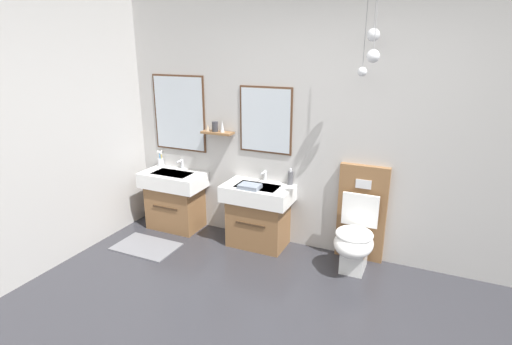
# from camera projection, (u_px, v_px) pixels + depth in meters

# --- Properties ---
(wall_back) EXTENTS (5.11, 0.65, 2.62)m
(wall_back) POSITION_uv_depth(u_px,v_px,m) (338.00, 129.00, 3.99)
(wall_back) COLOR #B7B5B2
(wall_back) RESTS_ON ground
(bath_mat) EXTENTS (0.68, 0.44, 0.01)m
(bath_mat) POSITION_uv_depth(u_px,v_px,m) (146.00, 247.00, 4.40)
(bath_mat) COLOR slate
(bath_mat) RESTS_ON ground
(vanity_sink_left) EXTENTS (0.74, 0.46, 0.69)m
(vanity_sink_left) POSITION_uv_depth(u_px,v_px,m) (175.00, 198.00, 4.79)
(vanity_sink_left) COLOR brown
(vanity_sink_left) RESTS_ON ground
(tap_on_left_sink) EXTENTS (0.03, 0.13, 0.11)m
(tap_on_left_sink) POSITION_uv_depth(u_px,v_px,m) (181.00, 163.00, 4.81)
(tap_on_left_sink) COLOR silver
(tap_on_left_sink) RESTS_ON vanity_sink_left
(vanity_sink_right) EXTENTS (0.74, 0.46, 0.69)m
(vanity_sink_right) POSITION_uv_depth(u_px,v_px,m) (258.00, 213.00, 4.36)
(vanity_sink_right) COLOR brown
(vanity_sink_right) RESTS_ON ground
(tap_on_right_sink) EXTENTS (0.03, 0.13, 0.11)m
(tap_on_right_sink) POSITION_uv_depth(u_px,v_px,m) (264.00, 175.00, 4.38)
(tap_on_right_sink) COLOR silver
(tap_on_right_sink) RESTS_ON vanity_sink_right
(toilet) EXTENTS (0.48, 0.62, 1.00)m
(toilet) POSITION_uv_depth(u_px,v_px,m) (357.00, 231.00, 3.93)
(toilet) COLOR brown
(toilet) RESTS_ON ground
(toothbrush_cup) EXTENTS (0.07, 0.07, 0.20)m
(toothbrush_cup) POSITION_uv_depth(u_px,v_px,m) (161.00, 161.00, 4.92)
(toothbrush_cup) COLOR silver
(toothbrush_cup) RESTS_ON vanity_sink_left
(soap_dispenser) EXTENTS (0.06, 0.06, 0.18)m
(soap_dispenser) POSITION_uv_depth(u_px,v_px,m) (290.00, 178.00, 4.26)
(soap_dispenser) COLOR #4C4C51
(soap_dispenser) RESTS_ON vanity_sink_right
(folded_hand_towel) EXTENTS (0.22, 0.16, 0.04)m
(folded_hand_towel) POSITION_uv_depth(u_px,v_px,m) (250.00, 186.00, 4.16)
(folded_hand_towel) COLOR gray
(folded_hand_towel) RESTS_ON vanity_sink_right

